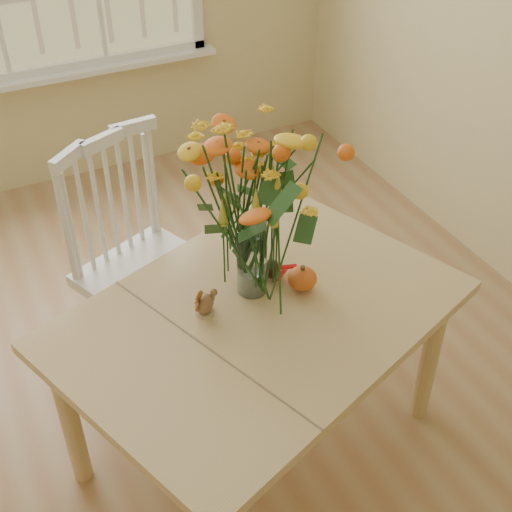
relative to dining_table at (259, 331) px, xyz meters
name	(u,v)px	position (x,y,z in m)	size (l,w,h in m)	color
floor	(155,455)	(-0.39, 0.13, -0.62)	(4.00, 4.50, 0.01)	#AA7C52
dining_table	(259,331)	(0.00, 0.00, 0.00)	(1.56, 1.34, 0.71)	tan
windsor_chair	(134,251)	(-0.23, 0.67, -0.03)	(0.62, 0.61, 1.04)	white
flower_vase	(251,207)	(0.03, 0.11, 0.44)	(0.49, 0.49, 0.58)	white
pumpkin	(302,279)	(0.19, 0.04, 0.13)	(0.10, 0.10, 0.08)	#C14816
turkey_figurine	(204,304)	(-0.17, 0.07, 0.13)	(0.10, 0.10, 0.10)	#CCB78C
dark_gourd	(271,269)	(0.12, 0.15, 0.12)	(0.12, 0.07, 0.06)	#38160F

